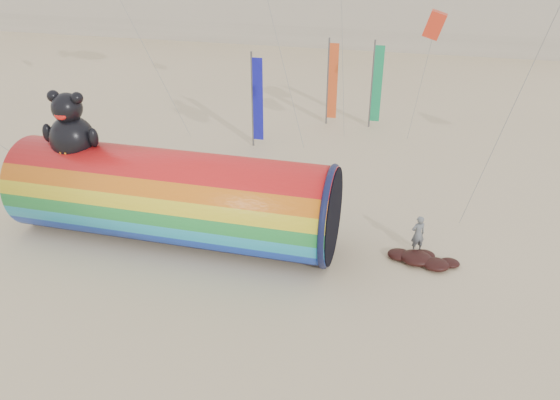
# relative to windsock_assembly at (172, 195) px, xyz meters

# --- Properties ---
(ground) EXTENTS (160.00, 160.00, 0.00)m
(ground) POSITION_rel_windsock_assembly_xyz_m (3.85, -1.81, -1.91)
(ground) COLOR #CCB58C
(ground) RESTS_ON ground
(windsock_assembly) EXTENTS (12.50, 3.81, 5.76)m
(windsock_assembly) POSITION_rel_windsock_assembly_xyz_m (0.00, 0.00, 0.00)
(windsock_assembly) COLOR red
(windsock_assembly) RESTS_ON ground
(kite_handler) EXTENTS (0.66, 0.58, 1.51)m
(kite_handler) POSITION_rel_windsock_assembly_xyz_m (9.27, 1.38, -1.16)
(kite_handler) COLOR slate
(kite_handler) RESTS_ON ground
(fabric_bundle) EXTENTS (2.62, 1.35, 0.41)m
(fabric_bundle) POSITION_rel_windsock_assembly_xyz_m (9.50, 0.60, -1.74)
(fabric_bundle) COLOR #380F0A
(fabric_bundle) RESTS_ON ground
(festival_banners) EXTENTS (6.54, 4.83, 5.20)m
(festival_banners) POSITION_rel_windsock_assembly_xyz_m (3.36, 13.41, 0.73)
(festival_banners) COLOR #59595E
(festival_banners) RESTS_ON ground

